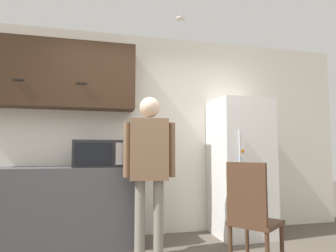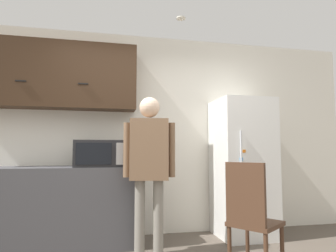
{
  "view_description": "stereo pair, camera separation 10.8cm",
  "coord_description": "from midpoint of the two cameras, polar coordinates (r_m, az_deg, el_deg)",
  "views": [
    {
      "loc": [
        -0.7,
        -2.24,
        1.1
      ],
      "look_at": [
        0.11,
        0.97,
        1.38
      ],
      "focal_mm": 32.0,
      "sensor_mm": 36.0,
      "label": 1
    },
    {
      "loc": [
        -0.6,
        -2.27,
        1.1
      ],
      "look_at": [
        0.11,
        0.97,
        1.38
      ],
      "focal_mm": 32.0,
      "sensor_mm": 36.0,
      "label": 2
    }
  ],
  "objects": [
    {
      "name": "back_wall",
      "position": [
        4.11,
        -3.18,
        -1.37
      ],
      "size": [
        6.0,
        0.06,
        2.7
      ],
      "color": "silver",
      "rests_on": "ground_plane"
    },
    {
      "name": "counter",
      "position": [
        3.8,
        -21.05,
        -14.23
      ],
      "size": [
        2.01,
        0.62,
        0.92
      ],
      "color": "#4C4C51",
      "rests_on": "ground_plane"
    },
    {
      "name": "upper_cabinets",
      "position": [
        4.02,
        -20.0,
        9.05
      ],
      "size": [
        2.01,
        0.32,
        0.84
      ],
      "color": "#3D2819"
    },
    {
      "name": "microwave",
      "position": [
        3.61,
        -12.23,
        -5.16
      ],
      "size": [
        0.55,
        0.39,
        0.31
      ],
      "color": "#232326",
      "rests_on": "counter"
    },
    {
      "name": "person",
      "position": [
        3.25,
        -2.64,
        -6.06
      ],
      "size": [
        0.55,
        0.29,
        1.69
      ],
      "rotation": [
        0.0,
        0.0,
        -0.17
      ],
      "color": "gray",
      "rests_on": "ground_plane"
    },
    {
      "name": "refrigerator",
      "position": [
        4.12,
        14.76,
        -7.57
      ],
      "size": [
        0.7,
        0.71,
        1.79
      ],
      "color": "white",
      "rests_on": "ground_plane"
    },
    {
      "name": "chair",
      "position": [
        3.03,
        16.5,
        -15.56
      ],
      "size": [
        0.59,
        0.59,
        1.0
      ],
      "rotation": [
        0.0,
        0.0,
        2.2
      ],
      "color": "#472D1E",
      "rests_on": "ground_plane"
    },
    {
      "name": "ceiling_light",
      "position": [
        3.79,
        3.34,
        19.81
      ],
      "size": [
        0.11,
        0.11,
        0.01
      ],
      "color": "white"
    }
  ]
}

